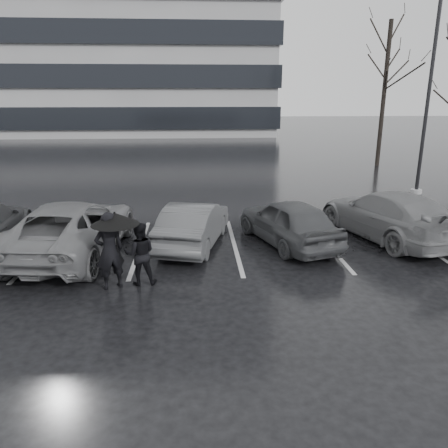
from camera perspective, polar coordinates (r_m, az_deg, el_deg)
ground at (r=10.74m, az=-0.64°, el=-7.18°), size 160.00×160.00×0.00m
office_building at (r=62.47m, az=-26.43°, el=24.26°), size 61.00×26.00×29.00m
car_main at (r=13.12m, az=8.44°, el=0.33°), size 2.83×4.38×1.39m
car_west_a at (r=12.92m, az=-3.96°, el=0.03°), size 2.32×4.20×1.31m
car_west_b at (r=12.93m, az=-19.28°, el=-0.43°), size 3.08×5.66×1.50m
car_east at (r=14.46m, az=20.56°, el=1.15°), size 3.43×5.49×1.48m
pedestrian_left at (r=10.29m, az=-14.72°, el=-3.39°), size 0.79×0.70×1.82m
pedestrian_right at (r=10.41m, az=-10.93°, el=-3.83°), size 0.78×0.63×1.51m
umbrella at (r=10.05m, az=-14.07°, el=0.67°), size 1.08×1.08×1.82m
lamp_post at (r=21.26m, az=25.08°, el=14.41°), size 0.49×0.49×8.89m
stall_stripes at (r=13.06m, az=-4.78°, el=-2.82°), size 19.72×5.00×0.00m
tree_north at (r=29.20m, az=20.15°, el=15.48°), size 0.26×0.26×8.50m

